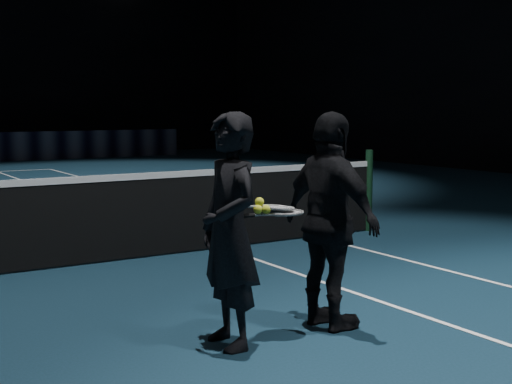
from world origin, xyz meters
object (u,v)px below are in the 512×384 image
Objects in this scene: player_b at (331,221)px; tennis_balls at (261,207)px; player_a at (230,231)px; racket_upper at (276,207)px; racket_lower at (285,213)px.

tennis_balls is (-0.59, 0.04, 0.15)m from player_b.
player_a is 1.00× the size of player_b.
player_b reaches higher than racket_upper.
racket_upper reaches higher than racket_lower.
player_b is 13.69× the size of tennis_balls.
racket_upper is 0.15m from tennis_balls.
player_a is at bearing 82.19° from player_b.
player_b is 2.42× the size of racket_lower.
racket_lower is at bearing 82.19° from player_b.
racket_lower is at bearing -42.66° from racket_upper.
racket_lower is (0.45, -0.03, 0.09)m from player_a.
player_b is at bearing -0.00° from racket_lower.
tennis_balls is (-0.19, 0.02, 0.05)m from racket_lower.
player_a is at bearing 177.91° from tennis_balls.
player_a reaches higher than racket_lower.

